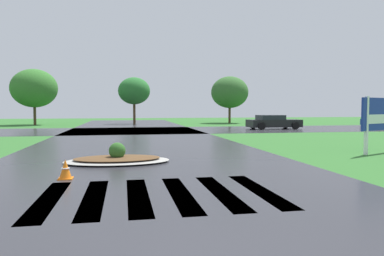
% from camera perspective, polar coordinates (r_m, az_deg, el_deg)
% --- Properties ---
extents(asphalt_roadway, '(10.37, 80.00, 0.01)m').
position_cam_1_polar(asphalt_roadway, '(13.95, -7.61, -4.43)').
color(asphalt_roadway, '#2B2B30').
rests_on(asphalt_roadway, ground).
extents(asphalt_cross_road, '(90.00, 9.33, 0.01)m').
position_cam_1_polar(asphalt_cross_road, '(29.53, -9.25, -0.40)').
color(asphalt_cross_road, '#2B2B30').
rests_on(asphalt_cross_road, ground).
extents(crosswalk_stripes, '(4.95, 3.40, 0.01)m').
position_cam_1_polar(crosswalk_stripes, '(7.90, -5.16, -10.36)').
color(crosswalk_stripes, white).
rests_on(crosswalk_stripes, ground).
extents(estate_billboard, '(2.70, 1.28, 2.30)m').
position_cam_1_polar(estate_billboard, '(16.75, 27.64, 1.63)').
color(estate_billboard, white).
rests_on(estate_billboard, ground).
extents(median_island, '(3.53, 2.07, 0.68)m').
position_cam_1_polar(median_island, '(12.55, -11.66, -4.76)').
color(median_island, '#9E9B93').
rests_on(median_island, ground).
extents(car_blue_compact, '(3.99, 2.22, 1.25)m').
position_cam_1_polar(car_blue_compact, '(39.44, 27.98, 1.03)').
color(car_blue_compact, navy).
rests_on(car_blue_compact, ground).
extents(car_dark_suv, '(4.60, 2.21, 1.21)m').
position_cam_1_polar(car_dark_suv, '(32.18, 12.64, 0.90)').
color(car_dark_suv, black).
rests_on(car_dark_suv, ground).
extents(traffic_cone, '(0.36, 0.36, 0.52)m').
position_cam_1_polar(traffic_cone, '(10.02, -19.26, -6.22)').
color(traffic_cone, orange).
rests_on(traffic_cone, ground).
extents(background_treeline, '(38.27, 5.32, 6.15)m').
position_cam_1_polar(background_treeline, '(41.97, -19.01, 5.84)').
color(background_treeline, '#4C3823').
rests_on(background_treeline, ground).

